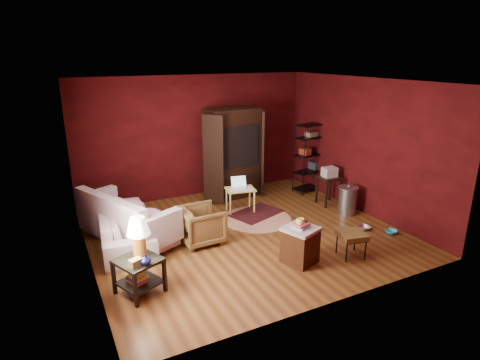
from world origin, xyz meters
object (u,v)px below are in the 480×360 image
at_px(side_table, 138,248).
at_px(sofa, 124,220).
at_px(laptop_desk, 240,191).
at_px(tv_armoire, 233,152).
at_px(hamper, 300,244).
at_px(armchair, 201,223).
at_px(wire_shelving, 311,155).

bearing_deg(side_table, sofa, 86.24).
relative_size(side_table, laptop_desk, 1.47).
bearing_deg(tv_armoire, hamper, -101.98).
distance_m(armchair, tv_armoire, 2.61).
height_order(hamper, laptop_desk, laptop_desk).
height_order(hamper, tv_armoire, tv_armoire).
relative_size(hamper, laptop_desk, 0.94).
relative_size(tv_armoire, wire_shelving, 1.24).
relative_size(laptop_desk, tv_armoire, 0.36).
height_order(side_table, hamper, side_table).
bearing_deg(laptop_desk, armchair, -130.61).
relative_size(armchair, hamper, 1.04).
distance_m(sofa, hamper, 3.13).
xyz_separation_m(side_table, laptop_desk, (2.62, 2.03, -0.20)).
bearing_deg(laptop_desk, side_table, -130.81).
bearing_deg(side_table, laptop_desk, 37.83).
bearing_deg(sofa, armchair, -112.20).
relative_size(sofa, armchair, 2.96).
distance_m(side_table, tv_armoire, 4.19).
bearing_deg(tv_armoire, laptop_desk, -112.16).
bearing_deg(laptop_desk, wire_shelving, 23.43).
relative_size(hamper, tv_armoire, 0.34).
relative_size(armchair, side_table, 0.67).
distance_m(sofa, laptop_desk, 2.53).
xyz_separation_m(side_table, tv_armoire, (2.92, 2.99, 0.42)).
xyz_separation_m(tv_armoire, wire_shelving, (1.84, -0.50, -0.16)).
relative_size(sofa, laptop_desk, 2.91).
bearing_deg(side_table, hamper, -8.26).
height_order(armchair, laptop_desk, laptop_desk).
height_order(laptop_desk, tv_armoire, tv_armoire).
bearing_deg(wire_shelving, sofa, 178.75).
relative_size(sofa, hamper, 3.09).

